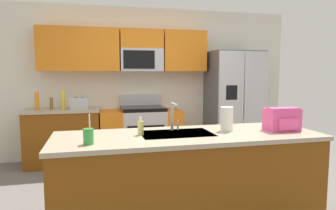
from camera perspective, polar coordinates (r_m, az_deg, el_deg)
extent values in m
plane|color=#66605B|center=(3.76, 2.89, -17.10)|extent=(9.00, 9.00, 0.00)
cube|color=silver|center=(5.55, -3.41, 4.22)|extent=(5.20, 0.10, 2.60)
cube|color=orange|center=(5.29, -19.47, 9.76)|extent=(0.70, 0.32, 0.70)
cube|color=orange|center=(5.26, -12.38, 9.99)|extent=(0.59, 0.32, 0.70)
cube|color=orange|center=(5.49, 2.95, 9.95)|extent=(0.75, 0.32, 0.70)
cube|color=#B7BABF|center=(5.31, -4.98, 8.33)|extent=(0.72, 0.32, 0.38)
cube|color=black|center=(5.14, -5.37, 8.41)|extent=(0.52, 0.01, 0.30)
cube|color=orange|center=(5.34, -5.02, 12.09)|extent=(0.72, 0.32, 0.32)
cube|color=brown|center=(5.24, -18.93, -5.80)|extent=(1.13, 0.60, 0.86)
cube|color=tan|center=(5.17, -19.10, -0.91)|extent=(1.16, 0.63, 0.04)
cube|color=#B7BABF|center=(5.28, -4.62, -5.51)|extent=(0.72, 0.60, 0.84)
cube|color=black|center=(4.98, -4.07, -5.86)|extent=(0.60, 0.01, 0.36)
cube|color=black|center=(5.21, -4.67, -0.65)|extent=(0.72, 0.60, 0.06)
cube|color=#B7BABF|center=(5.46, -5.13, 1.02)|extent=(0.72, 0.06, 0.20)
cube|color=orange|center=(5.22, -10.51, -5.72)|extent=(0.36, 0.60, 0.84)
cube|color=orange|center=(5.38, 0.66, -5.28)|extent=(0.28, 0.60, 0.84)
cube|color=#4C4F54|center=(5.65, 12.06, 0.32)|extent=(0.90, 0.70, 1.85)
cube|color=#B7BABF|center=(5.22, 11.60, -0.14)|extent=(0.44, 0.04, 1.81)
cube|color=#B7BABF|center=(5.43, 15.90, -0.01)|extent=(0.44, 0.04, 1.81)
cylinder|color=silver|center=(5.27, 13.68, 0.88)|extent=(0.02, 0.02, 0.60)
cylinder|color=silver|center=(5.30, 14.26, 0.90)|extent=(0.02, 0.02, 0.60)
cube|color=black|center=(5.18, 11.75, 2.28)|extent=(0.20, 0.00, 0.24)
cube|color=brown|center=(3.04, 3.70, -14.08)|extent=(2.46, 0.82, 0.86)
cube|color=tan|center=(2.92, 3.76, -5.75)|extent=(2.50, 0.86, 0.04)
cube|color=#B7BABF|center=(2.94, 1.60, -5.57)|extent=(0.68, 0.44, 0.03)
cube|color=#B7BABF|center=(5.09, -16.19, 0.32)|extent=(0.28, 0.16, 0.18)
cube|color=black|center=(5.08, -16.79, 1.30)|extent=(0.03, 0.11, 0.01)
cube|color=black|center=(5.08, -15.66, 1.33)|extent=(0.03, 0.11, 0.01)
cylinder|color=brown|center=(5.17, -20.85, 0.29)|extent=(0.05, 0.05, 0.19)
cylinder|color=yellow|center=(5.11, -18.91, 0.93)|extent=(0.06, 0.06, 0.30)
cylinder|color=orange|center=(5.16, -23.16, 0.69)|extent=(0.06, 0.06, 0.28)
cylinder|color=#B7BABF|center=(3.07, 0.77, -2.12)|extent=(0.03, 0.03, 0.28)
cylinder|color=#B7BABF|center=(2.96, 1.25, 0.11)|extent=(0.02, 0.20, 0.02)
cylinder|color=#B7BABF|center=(3.10, 1.84, -3.73)|extent=(0.02, 0.02, 0.10)
cylinder|color=green|center=(2.56, -14.57, -5.68)|extent=(0.08, 0.08, 0.13)
cylinder|color=white|center=(2.54, -14.37, -3.16)|extent=(0.01, 0.03, 0.14)
cylinder|color=#D8CC66|center=(2.86, -5.11, -4.29)|extent=(0.06, 0.06, 0.13)
cylinder|color=white|center=(2.84, -5.13, -2.61)|extent=(0.02, 0.02, 0.04)
cylinder|color=white|center=(3.09, 10.85, -2.55)|extent=(0.12, 0.12, 0.24)
cube|color=#EA4C93|center=(3.27, 20.37, -2.55)|extent=(0.32, 0.20, 0.22)
cube|color=#C7417D|center=(3.24, 20.64, -0.76)|extent=(0.30, 0.14, 0.03)
cube|color=#FF54A2|center=(3.18, 21.41, -3.34)|extent=(0.20, 0.03, 0.11)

